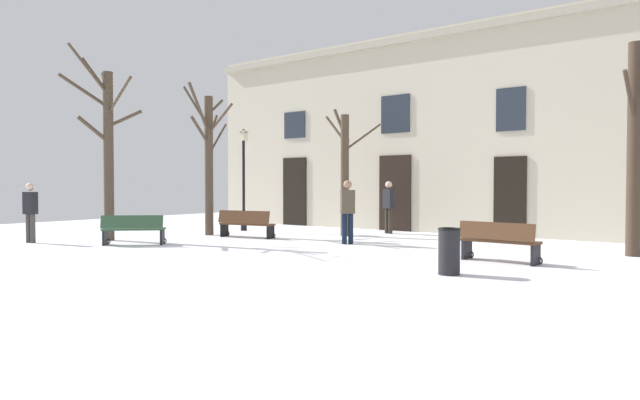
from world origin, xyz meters
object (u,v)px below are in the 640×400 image
person_crossing_plaza (348,208)px  person_near_bench (389,204)px  tree_right_of_center (636,143)px  streetlamp (244,168)px  bench_near_center_tree (246,223)px  tree_near_facade (107,147)px  litter_bin (449,251)px  tree_center (345,171)px  person_by_shop_door (30,210)px  tree_foreground (209,158)px  bench_back_to_back_right (499,241)px  bench_near_lamp (133,229)px

person_crossing_plaza → person_near_bench: bearing=55.3°
tree_right_of_center → person_crossing_plaza: 7.19m
streetlamp → tree_right_of_center: bearing=1.1°
bench_near_center_tree → person_near_bench: bearing=-136.2°
tree_near_facade → person_near_bench: bearing=51.7°
litter_bin → person_near_bench: (-5.16, 6.86, 0.55)m
bench_near_center_tree → person_near_bench: (2.81, 3.97, 0.54)m
tree_center → person_by_shop_door: bearing=-129.8°
tree_foreground → bench_back_to_back_right: tree_foreground is taller
tree_foreground → person_by_shop_door: bearing=-115.2°
litter_bin → bench_near_lamp: size_ratio=0.55×
bench_back_to_back_right → bench_near_lamp: 9.53m
tree_center → litter_bin: 8.08m
litter_bin → bench_near_center_tree: 8.48m
litter_bin → streetlamp: bearing=154.3°
tree_near_facade → bench_near_lamp: size_ratio=3.56×
litter_bin → person_by_shop_door: (-11.83, -1.84, 0.51)m
litter_bin → bench_near_lamp: (-8.99, -0.44, -0.01)m
person_near_bench → bench_back_to_back_right: bearing=-21.1°
tree_near_facade → litter_bin: size_ratio=6.46×
bench_near_lamp → tree_right_of_center: bearing=163.5°
tree_center → streetlamp: bearing=-172.8°
tree_right_of_center → bench_back_to_back_right: 4.20m
tree_near_facade → streetlamp: 5.01m
tree_near_facade → bench_back_to_back_right: size_ratio=3.27×
tree_right_of_center → person_near_bench: (-7.52, 1.84, -1.62)m
tree_foreground → litter_bin: size_ratio=5.63×
person_crossing_plaza → person_by_shop_door: 9.00m
tree_foreground → tree_center: (3.73, 2.43, -0.44)m
bench_back_to_back_right → tree_right_of_center: bearing=-122.4°
bench_near_center_tree → person_near_bench: size_ratio=1.07×
tree_right_of_center → tree_foreground: bearing=-169.7°
litter_bin → bench_near_center_tree: litter_bin is taller
bench_near_center_tree → person_crossing_plaza: 3.61m
tree_foreground → litter_bin: 10.25m
tree_near_facade → bench_near_center_tree: (2.71, 3.03, -2.33)m
bench_near_lamp → litter_bin: bearing=140.6°
tree_foreground → tree_near_facade: tree_near_facade is taller
streetlamp → person_by_shop_door: 7.01m
bench_near_center_tree → litter_bin: bearing=149.2°
tree_near_facade → litter_bin: 10.94m
tree_center → person_near_bench: 2.06m
streetlamp → bench_near_lamp: (0.93, -5.22, -1.82)m
tree_center → bench_back_to_back_right: tree_center is taller
tree_right_of_center → tree_center: size_ratio=1.27×
person_crossing_plaza → person_near_bench: 3.68m
bench_near_center_tree → person_crossing_plaza: bearing=175.1°
bench_near_lamp → person_crossing_plaza: bearing=176.8°
tree_foreground → streetlamp: size_ratio=1.32×
tree_near_facade → litter_bin: bearing=0.8°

